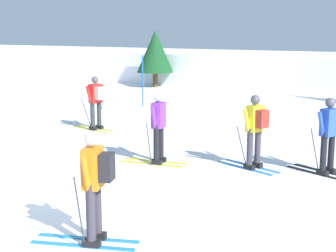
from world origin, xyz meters
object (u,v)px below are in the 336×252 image
skier_blue (328,134)px  trail_marker_pole (143,81)px  skier_purple (158,126)px  skier_orange (95,182)px  conifer_far_right (155,52)px  skier_red (96,100)px  skier_yellow (255,128)px

skier_blue → trail_marker_pole: 11.08m
skier_purple → skier_orange: bearing=-68.7°
skier_orange → skier_purple: size_ratio=1.00×
skier_orange → trail_marker_pole: bearing=121.5°
skier_blue → skier_orange: bearing=-109.5°
skier_blue → conifer_far_right: bearing=135.1°
skier_red → skier_purple: size_ratio=1.00×
skier_orange → skier_blue: same height
skier_orange → skier_red: (-5.60, 6.81, -0.00)m
skier_blue → conifer_far_right: (-12.69, 12.63, 1.05)m
skier_red → conifer_far_right: size_ratio=0.55×
skier_blue → skier_purple: (-3.65, -1.16, 0.00)m
skier_yellow → skier_purple: (-2.13, -0.74, -0.04)m
skier_yellow → skier_orange: (-0.43, -5.10, 0.00)m
skier_yellow → skier_blue: (1.52, 0.42, -0.04)m
skier_yellow → skier_red: same height
skier_blue → trail_marker_pole: size_ratio=0.80×
skier_yellow → skier_purple: size_ratio=1.00×
skier_orange → skier_purple: same height
skier_purple → conifer_far_right: conifer_far_right is taller
skier_yellow → skier_red: 6.28m
skier_orange → skier_red: size_ratio=1.00×
skier_red → skier_blue: 7.67m
skier_red → skier_purple: 4.62m
skier_orange → trail_marker_pole: (-7.20, 11.76, 0.11)m
skier_blue → conifer_far_right: 17.93m
skier_red → skier_blue: bearing=-9.7°
skier_orange → skier_red: bearing=129.4°
skier_yellow → skier_blue: 1.58m
skier_red → skier_blue: (7.56, -1.29, -0.04)m
skier_blue → skier_purple: size_ratio=1.00×
skier_purple → trail_marker_pole: 9.22m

